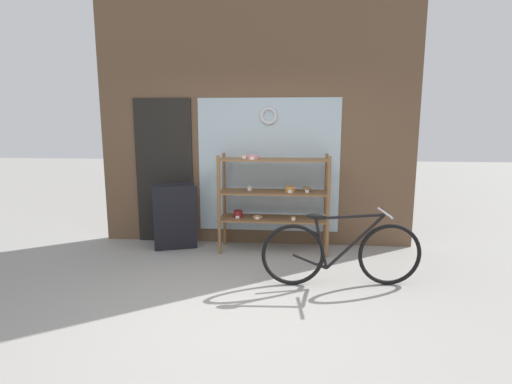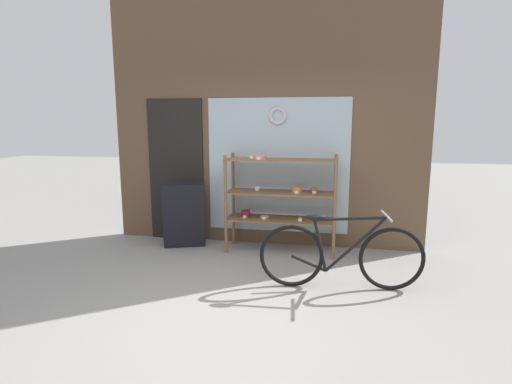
# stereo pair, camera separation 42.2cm
# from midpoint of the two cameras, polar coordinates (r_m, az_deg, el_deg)

# --- Properties ---
(ground_plane) EXTENTS (30.00, 30.00, 0.00)m
(ground_plane) POSITION_cam_midpoint_polar(r_m,az_deg,el_deg) (3.94, -6.63, -16.75)
(ground_plane) COLOR gray
(storefront_facade) EXTENTS (4.51, 0.13, 3.80)m
(storefront_facade) POSITION_cam_midpoint_polar(r_m,az_deg,el_deg) (5.73, -2.72, 10.68)
(storefront_facade) COLOR brown
(storefront_facade) RESTS_ON ground_plane
(display_case) EXTENTS (1.48, 0.46, 1.34)m
(display_case) POSITION_cam_midpoint_polar(r_m,az_deg,el_deg) (5.42, 0.18, -0.18)
(display_case) COLOR brown
(display_case) RESTS_ON ground_plane
(bicycle) EXTENTS (1.74, 0.46, 0.82)m
(bicycle) POSITION_cam_midpoint_polar(r_m,az_deg,el_deg) (4.43, 9.36, -8.57)
(bicycle) COLOR black
(bicycle) RESTS_ON ground_plane
(sandwich_board) EXTENTS (0.68, 0.56, 0.92)m
(sandwich_board) POSITION_cam_midpoint_polar(r_m,az_deg,el_deg) (5.67, -13.59, -3.59)
(sandwich_board) COLOR black
(sandwich_board) RESTS_ON ground_plane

